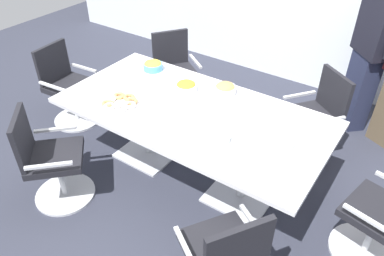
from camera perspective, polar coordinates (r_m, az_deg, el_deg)
The scene contains 13 objects.
ground_plane at distance 3.74m, azimuth 0.00°, elevation -6.88°, with size 10.00×10.00×0.01m, color #2D303D.
conference_table at distance 3.34m, azimuth 0.00°, elevation 1.04°, with size 2.40×1.20×0.75m.
office_chair_0 at distance 4.55m, azimuth -2.64°, elevation 8.06°, with size 0.75×0.75×0.91m.
office_chair_1 at distance 4.49m, azimuth -18.50°, elevation 5.68°, with size 0.59×0.59×0.91m.
office_chair_2 at distance 3.46m, azimuth -20.97°, elevation -4.99°, with size 0.76×0.76×0.91m.
office_chair_5 at distance 3.92m, azimuth 18.28°, elevation 1.06°, with size 0.76×0.76×0.91m.
person_standing_0 at distance 4.32m, azimuth 25.97°, elevation 11.34°, with size 0.48×0.50×1.87m.
snack_bowl_chips_orange at distance 3.53m, azimuth -0.91°, elevation 6.44°, with size 0.20×0.20×0.09m.
snack_bowl_cookies at distance 3.49m, azimuth 5.11°, elevation 6.06°, with size 0.20×0.20×0.11m.
snack_bowl_chips_yellow at distance 3.93m, azimuth -6.02°, elevation 9.55°, with size 0.20×0.20×0.10m.
donut_platter at distance 3.39m, azimuth -11.02°, elevation 3.87°, with size 0.32×0.32×0.04m.
plate_stack at distance 2.91m, azimuth 4.10°, elevation -1.47°, with size 0.19×0.19×0.05m.
napkin_pile at distance 2.91m, azimuth 13.96°, elevation -2.47°, with size 0.15×0.15×0.06m, color white.
Camera 1 is at (1.55, -2.25, 2.55)m, focal length 34.72 mm.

